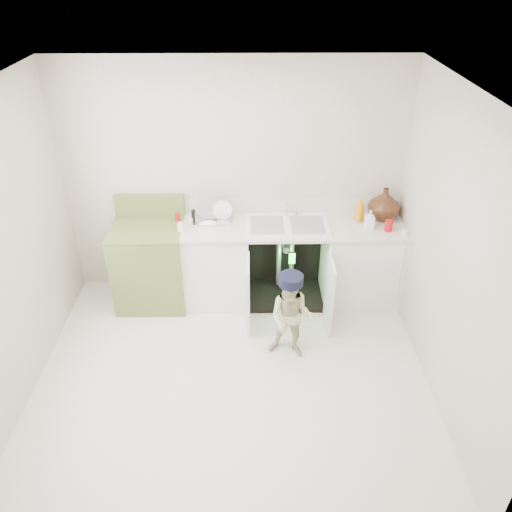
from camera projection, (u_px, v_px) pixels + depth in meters
The scene contains 5 objects.
ground at pixel (232, 376), 4.53m from camera, with size 3.50×3.50×0.00m, color beige.
room_shell at pixel (228, 260), 3.87m from camera, with size 6.00×5.50×1.26m.
counter_run at pixel (289, 260), 5.31m from camera, with size 2.44×1.02×1.24m.
avocado_stove at pixel (151, 263), 5.28m from camera, with size 0.73×0.65×1.13m.
repair_worker at pixel (291, 316), 4.55m from camera, with size 0.49×0.78×0.89m.
Camera 1 is at (0.18, -3.26, 3.34)m, focal length 35.00 mm.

